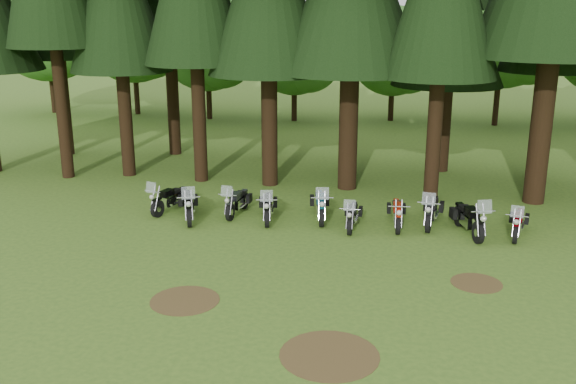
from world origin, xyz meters
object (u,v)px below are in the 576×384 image
Objects in this scene: motorcycle_2 at (237,203)px; motorcycle_4 at (320,206)px; motorcycle_0 at (170,200)px; motorcycle_3 at (268,207)px; motorcycle_9 at (518,223)px; motorcycle_6 at (397,214)px; motorcycle_5 at (352,216)px; motorcycle_7 at (432,212)px; motorcycle_1 at (188,206)px; motorcycle_8 at (469,220)px.

motorcycle_2 is 3.05m from motorcycle_4.
motorcycle_3 reaches higher than motorcycle_0.
motorcycle_3 is at bearing -168.01° from motorcycle_9.
motorcycle_6 is at bearing -170.85° from motorcycle_9.
motorcycle_5 is 2.79m from motorcycle_7.
motorcycle_1 is at bearing -177.99° from motorcycle_5.
motorcycle_1 is at bearing 178.54° from motorcycle_3.
motorcycle_8 is at bearing 14.00° from motorcycle_0.
motorcycle_3 is (2.78, 0.44, -0.04)m from motorcycle_1.
motorcycle_1 is (0.97, -0.74, 0.05)m from motorcycle_0.
motorcycle_0 is 0.89× the size of motorcycle_8.
motorcycle_7 reaches higher than motorcycle_0.
motorcycle_8 is (3.86, 0.08, 0.08)m from motorcycle_5.
motorcycle_5 is 0.87× the size of motorcycle_7.
motorcycle_4 is at bearing 5.60° from motorcycle_2.
motorcycle_4 is (5.56, 0.14, 0.04)m from motorcycle_0.
motorcycle_1 reaches higher than motorcycle_5.
motorcycle_8 reaches higher than motorcycle_7.
motorcycle_0 is at bearing 174.77° from motorcycle_6.
motorcycle_5 is 5.43m from motorcycle_9.
motorcycle_3 reaches higher than motorcycle_5.
motorcycle_4 reaches higher than motorcycle_7.
motorcycle_0 is at bearing -170.35° from motorcycle_7.
motorcycle_7 reaches higher than motorcycle_2.
motorcycle_3 is 1.05× the size of motorcycle_9.
motorcycle_1 is 1.00× the size of motorcycle_7.
motorcycle_7 is (9.42, 0.20, 0.03)m from motorcycle_0.
motorcycle_1 reaches higher than motorcycle_7.
motorcycle_2 is at bearing 150.17° from motorcycle_3.
motorcycle_5 is at bearing -19.07° from motorcycle_1.
motorcycle_4 is at bearing -172.09° from motorcycle_9.
motorcycle_3 is at bearing -176.87° from motorcycle_4.
motorcycle_1 reaches higher than motorcycle_0.
motorcycle_3 is (3.75, -0.30, 0.01)m from motorcycle_0.
motorcycle_5 is 0.85× the size of motorcycle_8.
motorcycle_9 is (12.18, -0.43, -0.01)m from motorcycle_0.
motorcycle_3 is 6.87m from motorcycle_8.
motorcycle_1 is 1.09× the size of motorcycle_2.
motorcycle_8 is at bearing 1.91° from motorcycle_5.
motorcycle_0 is 1.05× the size of motorcycle_5.
motorcycle_4 is at bearing 148.37° from motorcycle_5.
motorcycle_4 is 6.64m from motorcycle_9.
motorcycle_5 is at bearing -167.79° from motorcycle_6.
motorcycle_3 is 4.51m from motorcycle_6.
motorcycle_1 is 1.78m from motorcycle_2.
motorcycle_1 is at bearing -165.20° from motorcycle_7.
motorcycle_1 is 8.51m from motorcycle_7.
motorcycle_8 reaches higher than motorcycle_1.
motorcycle_4 is 1.01× the size of motorcycle_7.
motorcycle_0 is 1.02× the size of motorcycle_9.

